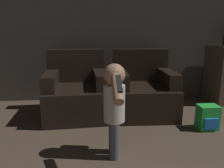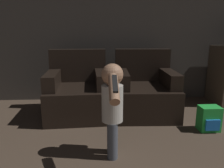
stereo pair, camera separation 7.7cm
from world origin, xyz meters
TOP-DOWN VIEW (x-y plane):
  - wall_back at (0.00, 4.50)m, footprint 8.40×0.05m
  - armchair_left at (0.00, 3.76)m, footprint 0.86×0.91m
  - armchair_right at (0.94, 3.76)m, footprint 0.85×0.90m
  - person_toddler at (0.42, 2.65)m, footprint 0.19×0.60m
  - toy_backpack at (1.58, 3.13)m, footprint 0.23×0.19m

SIDE VIEW (x-z plane):
  - toy_backpack at x=1.58m, z-range 0.00..0.29m
  - armchair_left at x=0.00m, z-range -0.13..0.75m
  - armchair_right at x=0.94m, z-range -0.13..0.75m
  - person_toddler at x=0.42m, z-range 0.08..0.95m
  - wall_back at x=0.00m, z-range 0.00..2.60m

